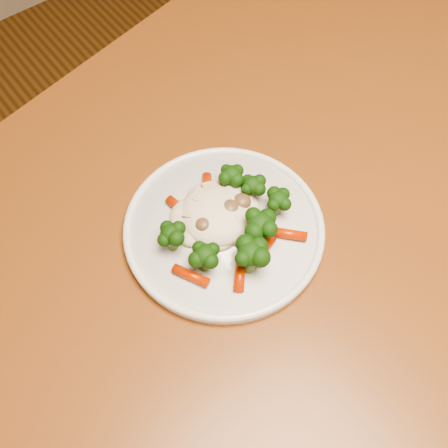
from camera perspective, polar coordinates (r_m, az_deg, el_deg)
name	(u,v)px	position (r m, az deg, el deg)	size (l,w,h in m)	color
dining_table	(243,282)	(0.77, 1.97, -5.92)	(1.28, 0.98, 0.75)	brown
plate	(224,230)	(0.68, 0.00, -0.60)	(0.24, 0.24, 0.01)	white
meal	(228,220)	(0.66, 0.43, 0.38)	(0.17, 0.16, 0.04)	beige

